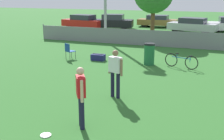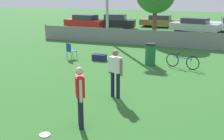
{
  "view_description": "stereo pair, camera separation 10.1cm",
  "coord_description": "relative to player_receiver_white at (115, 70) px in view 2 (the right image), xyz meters",
  "views": [
    {
      "loc": [
        3.87,
        -1.05,
        3.52
      ],
      "look_at": [
        0.67,
        7.42,
        1.05
      ],
      "focal_mm": 45.0,
      "sensor_mm": 36.0,
      "label": 1
    },
    {
      "loc": [
        3.97,
        -1.02,
        3.52
      ],
      "look_at": [
        0.67,
        7.42,
        1.05
      ],
      "focal_mm": 45.0,
      "sensor_mm": 36.0,
      "label": 2
    }
  ],
  "objects": [
    {
      "name": "parked_car_red",
      "position": [
        -10.31,
        18.29,
        -0.32
      ],
      "size": [
        4.77,
        2.37,
        1.4
      ],
      "rotation": [
        0.0,
        0.0,
        -0.16
      ],
      "color": "black",
      "rests_on": "ground_plane"
    },
    {
      "name": "frisbee_disc",
      "position": [
        -0.72,
        -3.24,
        -0.98
      ],
      "size": [
        0.28,
        0.28,
        0.03
      ],
      "color": "white",
      "rests_on": "ground_plane"
    },
    {
      "name": "trash_bin",
      "position": [
        0.0,
        5.04,
        -0.44
      ],
      "size": [
        0.55,
        0.55,
        1.1
      ],
      "color": "#1E6638",
      "rests_on": "ground_plane"
    },
    {
      "name": "player_receiver_white",
      "position": [
        0.0,
        0.0,
        0.0
      ],
      "size": [
        0.58,
        0.35,
        1.69
      ],
      "rotation": [
        0.0,
        0.0,
        -0.33
      ],
      "color": "#191933",
      "rests_on": "ground_plane"
    },
    {
      "name": "fence_backline",
      "position": [
        -0.7,
        10.34,
        -0.44
      ],
      "size": [
        18.43,
        0.07,
        1.21
      ],
      "color": "gray",
      "rests_on": "ground_plane"
    },
    {
      "name": "parked_car_dark",
      "position": [
        -7.11,
        18.8,
        -0.28
      ],
      "size": [
        4.31,
        2.32,
        1.49
      ],
      "rotation": [
        0.0,
        0.0,
        0.17
      ],
      "color": "black",
      "rests_on": "ground_plane"
    },
    {
      "name": "gear_bag_sideline",
      "position": [
        -2.83,
        5.01,
        -0.83
      ],
      "size": [
        0.74,
        0.41,
        0.36
      ],
      "color": "navy",
      "rests_on": "ground_plane"
    },
    {
      "name": "parked_car_silver",
      "position": [
        0.88,
        18.68,
        -0.32
      ],
      "size": [
        4.68,
        2.57,
        1.36
      ],
      "rotation": [
        0.0,
        0.0,
        -0.2
      ],
      "color": "black",
      "rests_on": "ground_plane"
    },
    {
      "name": "player_thrower_red",
      "position": [
        -0.06,
        -2.48,
        0.0
      ],
      "size": [
        0.43,
        0.53,
        1.69
      ],
      "rotation": [
        0.0,
        0.0,
        -1.0
      ],
      "color": "#191933",
      "rests_on": "ground_plane"
    },
    {
      "name": "parked_car_tan",
      "position": [
        -3.14,
        22.1,
        -0.35
      ],
      "size": [
        4.23,
        1.77,
        1.28
      ],
      "rotation": [
        0.0,
        0.0,
        0.0
      ],
      "color": "black",
      "rests_on": "ground_plane"
    },
    {
      "name": "folding_chair_sideline",
      "position": [
        -4.45,
        4.73,
        -0.48
      ],
      "size": [
        0.58,
        0.58,
        0.89
      ],
      "rotation": [
        0.0,
        0.0,
        2.7
      ],
      "color": "#333338",
      "rests_on": "ground_plane"
    },
    {
      "name": "bicycle_sideline",
      "position": [
        1.62,
        4.94,
        -0.64
      ],
      "size": [
        1.67,
        0.6,
        0.72
      ],
      "rotation": [
        0.0,
        0.0,
        -0.28
      ],
      "color": "black",
      "rests_on": "ground_plane"
    }
  ]
}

